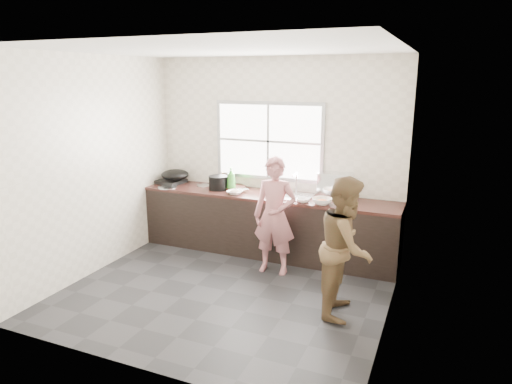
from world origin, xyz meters
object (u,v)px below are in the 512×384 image
at_px(bottle_brown_short, 223,181).
at_px(burner, 171,181).
at_px(cutting_board, 233,187).
at_px(wok, 175,175).
at_px(bowl_mince, 235,192).
at_px(bottle_green, 231,179).
at_px(bowl_held, 303,200).
at_px(plate_food, 231,186).
at_px(woman, 275,220).
at_px(bowl_crabs, 322,202).
at_px(glass_jar, 216,185).
at_px(black_pot, 219,183).
at_px(bottle_brown_tall, 223,179).
at_px(pot_lid_right, 204,185).
at_px(person_side, 346,247).
at_px(dish_rack, 336,185).
at_px(pot_lid_left, 167,187).

relative_size(bottle_brown_short, burner, 0.41).
relative_size(cutting_board, burner, 0.99).
bearing_deg(wok, bowl_mince, -11.93).
bearing_deg(burner, bottle_green, -2.25).
bearing_deg(bowl_held, cutting_board, 164.25).
bearing_deg(bowl_held, plate_food, 160.47).
height_order(woman, burner, woman).
bearing_deg(bowl_crabs, plate_food, 163.83).
xyz_separation_m(bottle_brown_short, glass_jar, (-0.02, -0.18, -0.03)).
bearing_deg(glass_jar, black_pot, -41.94).
xyz_separation_m(woman, bottle_brown_tall, (-1.12, 0.78, 0.26)).
bearing_deg(bottle_green, pot_lid_right, 169.98).
relative_size(burner, pot_lid_right, 1.64).
bearing_deg(wok, person_side, -24.22).
bearing_deg(bowl_mince, glass_jar, 150.87).
bearing_deg(bottle_brown_short, bottle_brown_tall, 0.00).
height_order(bottle_brown_tall, burner, bottle_brown_tall).
bearing_deg(person_side, cutting_board, 50.99).
xyz_separation_m(woman, bowl_mince, (-0.73, 0.37, 0.19)).
relative_size(person_side, bowl_crabs, 7.21).
bearing_deg(glass_jar, pot_lid_right, 167.73).
xyz_separation_m(bowl_crabs, bowl_held, (-0.25, -0.01, -0.00)).
distance_m(person_side, bottle_brown_tall, 2.62).
distance_m(cutting_board, pot_lid_right, 0.47).
xyz_separation_m(bottle_green, bottle_brown_tall, (-0.24, 0.22, -0.08)).
bearing_deg(woman, bottle_brown_short, 142.77).
distance_m(woman, dish_rack, 1.02).
bearing_deg(person_side, bowl_mince, 55.02).
bearing_deg(cutting_board, burner, -176.68).
distance_m(cutting_board, burner, 1.02).
xyz_separation_m(plate_food, bottle_brown_short, (-0.14, 0.00, 0.07)).
relative_size(bottle_green, dish_rack, 0.75).
bearing_deg(woman, glass_jar, 149.71).
bearing_deg(pot_lid_right, wok, -174.56).
xyz_separation_m(bottle_brown_tall, glass_jar, (-0.02, -0.18, -0.04)).
bearing_deg(bottle_green, glass_jar, 171.85).
bearing_deg(burner, pot_lid_right, 4.72).
height_order(plate_food, pot_lid_right, plate_food).
height_order(person_side, black_pot, person_side).
height_order(person_side, bottle_green, person_side).
height_order(bowl_held, plate_food, bowl_held).
xyz_separation_m(bottle_green, dish_rack, (1.46, 0.21, -0.00)).
height_order(woman, bottle_brown_short, woman).
bearing_deg(bowl_crabs, pot_lid_left, -179.82).
bearing_deg(bowl_mince, dish_rack, 17.08).
distance_m(bowl_crabs, bottle_green, 1.41).
relative_size(woman, glass_jar, 14.72).
bearing_deg(cutting_board, wok, -176.43).
bearing_deg(glass_jar, woman, -27.90).
relative_size(plate_food, wok, 0.47).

